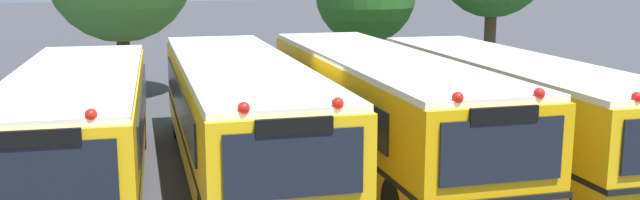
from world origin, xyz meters
TOP-DOWN VIEW (x-y plane):
  - ground_plane at (0.00, 0.00)m, footprint 160.00×160.00m
  - school_bus_0 at (-4.83, -0.13)m, footprint 2.63×9.85m
  - school_bus_1 at (-1.52, 0.08)m, footprint 2.79×11.33m
  - school_bus_2 at (1.69, 0.07)m, footprint 2.81×11.46m
  - school_bus_3 at (4.87, -0.10)m, footprint 2.69×10.93m

SIDE VIEW (x-z plane):
  - ground_plane at x=0.00m, z-range 0.00..0.00m
  - school_bus_3 at x=4.87m, z-range 0.07..2.61m
  - school_bus_0 at x=-4.83m, z-range 0.07..2.63m
  - school_bus_1 at x=-1.52m, z-range 0.07..2.74m
  - school_bus_2 at x=1.69m, z-range 0.07..2.76m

